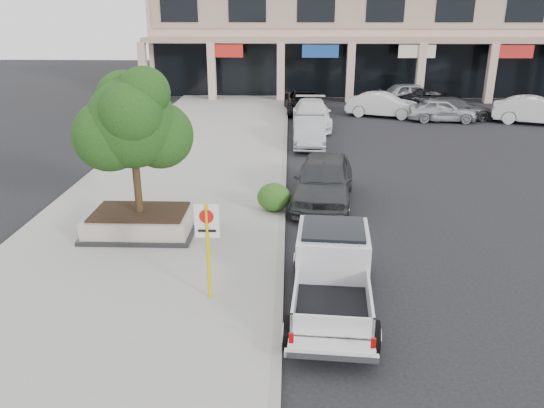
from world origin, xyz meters
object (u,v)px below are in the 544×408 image
at_px(lot_car_f, 536,111).
at_px(curb_car_d, 304,102).
at_px(lot_car_a, 442,110).
at_px(lot_car_b, 383,105).
at_px(lot_car_d, 429,98).
at_px(no_parking_sign, 208,239).
at_px(lot_car_e, 413,95).
at_px(planter_tree, 138,123).
at_px(curb_car_c, 312,114).
at_px(lot_car_c, 455,109).
at_px(planter, 141,222).
at_px(pickup_truck, 332,275).
at_px(curb_car_b, 309,132).
at_px(curb_car_a, 324,180).

bearing_deg(lot_car_f, curb_car_d, 98.41).
xyz_separation_m(lot_car_a, lot_car_b, (-3.29, 1.40, 0.06)).
bearing_deg(lot_car_b, lot_car_d, -28.50).
height_order(no_parking_sign, curb_car_d, no_parking_sign).
xyz_separation_m(curb_car_d, lot_car_e, (7.60, 2.79, 0.10)).
height_order(planter_tree, no_parking_sign, planter_tree).
distance_m(curb_car_c, lot_car_d, 10.69).
bearing_deg(lot_car_e, curb_car_c, 129.37).
relative_size(planter_tree, lot_car_e, 0.83).
height_order(lot_car_a, lot_car_d, lot_car_a).
relative_size(no_parking_sign, lot_car_a, 0.57).
bearing_deg(lot_car_b, curb_car_c, 143.87).
height_order(planter_tree, lot_car_c, planter_tree).
xyz_separation_m(lot_car_b, lot_car_f, (8.66, -1.96, 0.04)).
bearing_deg(lot_car_b, lot_car_a, -94.64).
distance_m(planter, curb_car_d, 20.87).
xyz_separation_m(pickup_truck, curb_car_b, (0.00, 15.23, -0.09)).
bearing_deg(curb_car_d, lot_car_e, 16.32).
distance_m(curb_car_d, lot_car_d, 8.93).
relative_size(lot_car_d, lot_car_f, 1.00).
xyz_separation_m(lot_car_c, lot_car_f, (4.44, -1.07, 0.11)).
bearing_deg(planter_tree, lot_car_b, 61.91).
xyz_separation_m(lot_car_a, lot_car_d, (0.40, 4.86, -0.02)).
bearing_deg(pickup_truck, planter_tree, 147.42).
relative_size(planter, curb_car_d, 0.62).
bearing_deg(curb_car_b, lot_car_c, 38.05).
distance_m(pickup_truck, lot_car_e, 27.80).
bearing_deg(curb_car_b, no_parking_sign, -99.19).
relative_size(no_parking_sign, lot_car_c, 0.49).
bearing_deg(lot_car_a, curb_car_b, 131.89).
bearing_deg(lot_car_c, curb_car_a, 142.60).
distance_m(curb_car_a, lot_car_e, 21.11).
bearing_deg(curb_car_b, lot_car_d, 53.71).
height_order(curb_car_c, lot_car_c, curb_car_c).
bearing_deg(curb_car_c, lot_car_d, 39.26).
bearing_deg(planter_tree, curb_car_b, 65.04).
bearing_deg(lot_car_a, no_parking_sign, 157.24).
height_order(planter_tree, curb_car_b, planter_tree).
relative_size(pickup_truck, lot_car_a, 1.25).
height_order(curb_car_a, lot_car_b, curb_car_a).
bearing_deg(lot_car_b, planter_tree, 170.28).
bearing_deg(lot_car_a, curb_car_a, 155.66).
bearing_deg(pickup_truck, lot_car_d, 76.32).
relative_size(no_parking_sign, lot_car_b, 0.51).
distance_m(curb_car_a, lot_car_b, 16.61).
xyz_separation_m(lot_car_d, lot_car_e, (-1.00, 0.38, 0.16)).
distance_m(pickup_truck, curb_car_d, 23.96).
bearing_deg(lot_car_f, lot_car_b, 98.17).
xyz_separation_m(planter, lot_car_f, (18.91, 17.17, 0.31)).
relative_size(lot_car_c, lot_car_d, 0.98).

